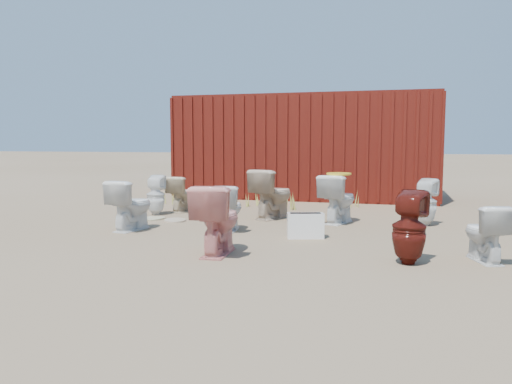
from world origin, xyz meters
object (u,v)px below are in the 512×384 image
(toilet_back_a, at_px, (156,195))
(toilet_front_maroon, at_px, (409,228))
(toilet_back_yellowlid, at_px, (338,199))
(toilet_front_a, at_px, (131,205))
(toilet_front_c, at_px, (228,208))
(toilet_back_e, at_px, (426,202))
(shipping_container, at_px, (307,147))
(toilet_back_beige_left, at_px, (182,194))
(toilet_back_beige_right, at_px, (272,194))
(loose_tank, at_px, (305,226))
(toilet_front_pink, at_px, (217,219))
(toilet_front_e, at_px, (485,233))

(toilet_back_a, bearing_deg, toilet_front_maroon, 140.27)
(toilet_back_yellowlid, bearing_deg, toilet_front_a, 44.58)
(toilet_front_c, height_order, toilet_back_e, toilet_back_e)
(shipping_container, height_order, toilet_front_c, shipping_container)
(toilet_back_beige_left, relative_size, toilet_back_beige_right, 0.79)
(toilet_front_c, distance_m, toilet_back_yellowlid, 1.90)
(shipping_container, relative_size, loose_tank, 12.00)
(shipping_container, bearing_deg, toilet_back_yellowlid, -72.80)
(toilet_front_a, distance_m, toilet_back_e, 4.60)
(toilet_front_a, height_order, toilet_front_pink, toilet_front_pink)
(toilet_front_a, relative_size, toilet_front_maroon, 0.94)
(toilet_back_beige_left, bearing_deg, toilet_front_pink, 127.32)
(shipping_container, distance_m, toilet_back_beige_right, 3.77)
(toilet_front_a, xyz_separation_m, toilet_back_beige_left, (-0.08, 2.06, -0.04))
(toilet_back_a, xyz_separation_m, toilet_back_beige_left, (0.28, 0.55, -0.02))
(shipping_container, bearing_deg, toilet_front_a, -107.94)
(toilet_front_a, bearing_deg, loose_tank, -168.37)
(toilet_front_pink, relative_size, toilet_back_beige_right, 0.97)
(toilet_front_maroon, distance_m, toilet_back_a, 5.06)
(toilet_back_e, bearing_deg, toilet_front_c, 44.27)
(toilet_front_maroon, xyz_separation_m, toilet_back_e, (0.32, 2.70, -0.03))
(toilet_front_maroon, bearing_deg, toilet_back_beige_right, -35.43)
(toilet_front_a, height_order, toilet_back_yellowlid, toilet_back_yellowlid)
(toilet_back_a, distance_m, toilet_back_e, 4.67)
(toilet_front_maroon, bearing_deg, toilet_front_c, -12.99)
(toilet_back_beige_right, bearing_deg, toilet_front_c, 98.02)
(toilet_back_yellowlid, xyz_separation_m, loose_tank, (-0.29, -1.42, -0.22))
(toilet_front_pink, height_order, toilet_front_e, toilet_front_pink)
(toilet_front_e, distance_m, toilet_back_beige_left, 5.62)
(shipping_container, xyz_separation_m, toilet_back_beige_left, (-1.82, -3.31, -0.86))
(toilet_front_a, bearing_deg, toilet_back_e, -149.46)
(toilet_back_yellowlid, height_order, toilet_back_e, toilet_back_yellowlid)
(toilet_back_beige_left, distance_m, toilet_back_yellowlid, 3.07)
(toilet_front_c, bearing_deg, toilet_back_e, -162.26)
(toilet_front_pink, relative_size, toilet_front_e, 1.29)
(toilet_front_a, xyz_separation_m, toilet_back_yellowlid, (2.94, 1.50, 0.02))
(toilet_front_a, relative_size, toilet_front_c, 1.09)
(toilet_back_a, bearing_deg, shipping_container, -127.51)
(toilet_back_beige_left, bearing_deg, toilet_back_yellowlid, 176.57)
(toilet_back_a, height_order, toilet_back_beige_left, toilet_back_a)
(toilet_front_maroon, relative_size, toilet_front_e, 1.25)
(shipping_container, distance_m, toilet_back_a, 4.47)
(toilet_back_beige_left, distance_m, toilet_back_e, 4.41)
(toilet_back_beige_left, bearing_deg, toilet_back_e, -178.70)
(toilet_front_c, xyz_separation_m, toilet_front_maroon, (2.55, -1.41, 0.06))
(toilet_back_e, bearing_deg, toilet_back_yellowlid, 25.07)
(toilet_front_pink, bearing_deg, toilet_front_c, -79.35)
(toilet_back_yellowlid, distance_m, toilet_back_e, 1.37)
(toilet_front_e, bearing_deg, toilet_back_beige_right, -56.45)
(toilet_front_a, xyz_separation_m, toilet_front_maroon, (3.98, -1.08, 0.02))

